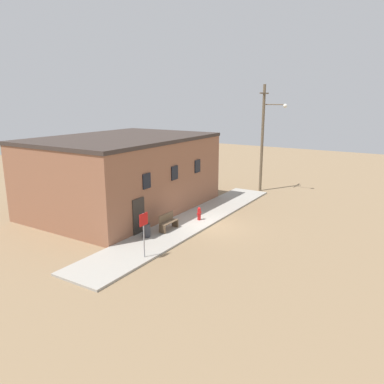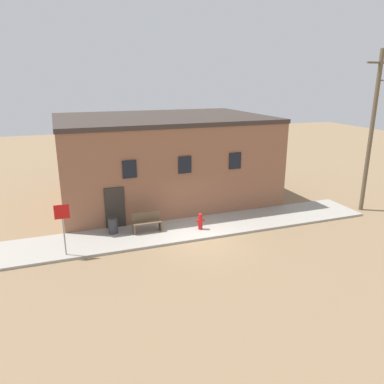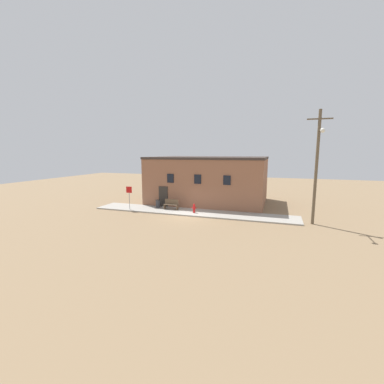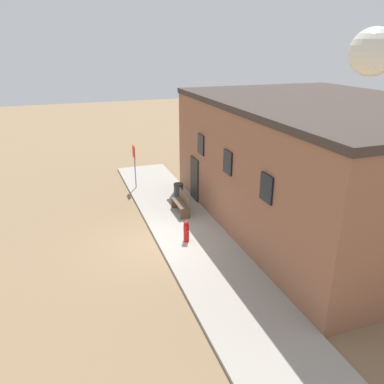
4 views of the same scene
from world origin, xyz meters
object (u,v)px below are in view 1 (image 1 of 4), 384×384
at_px(fire_hydrant, 199,214).
at_px(bench, 168,222).
at_px(trash_bin, 146,230).
at_px(stop_sign, 144,227).
at_px(utility_pole, 264,135).

distance_m(fire_hydrant, bench, 2.65).
distance_m(bench, trash_bin, 1.65).
distance_m(fire_hydrant, stop_sign, 6.58).
distance_m(stop_sign, trash_bin, 3.05).
relative_size(fire_hydrant, utility_pole, 0.10).
bearing_deg(trash_bin, stop_sign, -143.46).
bearing_deg(stop_sign, bench, 18.80).
relative_size(fire_hydrant, stop_sign, 0.38).
bearing_deg(trash_bin, utility_pole, -5.36).
relative_size(bench, trash_bin, 1.79).
bearing_deg(stop_sign, utility_pole, 1.19).
height_order(fire_hydrant, utility_pole, utility_pole).
bearing_deg(fire_hydrant, stop_sign, -174.00).
bearing_deg(trash_bin, fire_hydrant, -13.45).
bearing_deg(bench, fire_hydrant, -14.01).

